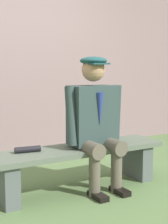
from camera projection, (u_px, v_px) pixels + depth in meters
ground_plane at (79, 189)px, 3.41m from camera, size 30.00×30.00×0.00m
bench at (79, 160)px, 3.37m from camera, size 1.82×0.45×0.43m
seated_man at (95, 117)px, 3.35m from camera, size 0.62×0.57×1.32m
rolled_magazine at (28, 149)px, 3.15m from camera, size 0.25×0.09×0.06m
stadium_wall at (17, 65)px, 4.76m from camera, size 12.00×0.24×2.51m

